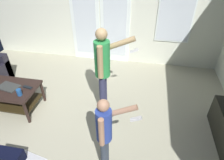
{
  "coord_description": "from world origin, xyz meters",
  "views": [
    {
      "loc": [
        1.11,
        -2.09,
        2.51
      ],
      "look_at": [
        0.71,
        0.02,
        0.98
      ],
      "focal_mm": 31.1,
      "sensor_mm": 36.0,
      "label": 1
    }
  ],
  "objects_px": {
    "person_child": "(105,131)",
    "loose_keyboard": "(32,158)",
    "backpack": "(10,158)",
    "tv_remote_black": "(28,87)",
    "cup_near_edge": "(19,92)",
    "coffee_table": "(13,94)",
    "laptop_closed": "(9,87)",
    "person_adult": "(103,66)"
  },
  "relations": [
    {
      "from": "person_child",
      "to": "loose_keyboard",
      "type": "xyz_separation_m",
      "value": [
        -1.06,
        -0.1,
        -0.7
      ]
    },
    {
      "from": "backpack",
      "to": "tv_remote_black",
      "type": "xyz_separation_m",
      "value": [
        -0.26,
        1.08,
        0.37
      ]
    },
    {
      "from": "person_child",
      "to": "cup_near_edge",
      "type": "distance_m",
      "value": 1.72
    },
    {
      "from": "backpack",
      "to": "loose_keyboard",
      "type": "height_order",
      "value": "backpack"
    },
    {
      "from": "person_child",
      "to": "cup_near_edge",
      "type": "height_order",
      "value": "person_child"
    },
    {
      "from": "loose_keyboard",
      "to": "tv_remote_black",
      "type": "distance_m",
      "value": 1.19
    },
    {
      "from": "coffee_table",
      "to": "laptop_closed",
      "type": "distance_m",
      "value": 0.14
    },
    {
      "from": "loose_keyboard",
      "to": "person_adult",
      "type": "bearing_deg",
      "value": 56.0
    },
    {
      "from": "backpack",
      "to": "tv_remote_black",
      "type": "relative_size",
      "value": 2.1
    },
    {
      "from": "backpack",
      "to": "coffee_table",
      "type": "bearing_deg",
      "value": 118.33
    },
    {
      "from": "loose_keyboard",
      "to": "tv_remote_black",
      "type": "height_order",
      "value": "tv_remote_black"
    },
    {
      "from": "person_child",
      "to": "cup_near_edge",
      "type": "bearing_deg",
      "value": 157.24
    },
    {
      "from": "tv_remote_black",
      "to": "person_adult",
      "type": "bearing_deg",
      "value": 19.37
    },
    {
      "from": "backpack",
      "to": "loose_keyboard",
      "type": "xyz_separation_m",
      "value": [
        0.24,
        0.11,
        -0.09
      ]
    },
    {
      "from": "coffee_table",
      "to": "laptop_closed",
      "type": "height_order",
      "value": "laptop_closed"
    },
    {
      "from": "tv_remote_black",
      "to": "loose_keyboard",
      "type": "bearing_deg",
      "value": -52.57
    },
    {
      "from": "person_adult",
      "to": "tv_remote_black",
      "type": "xyz_separation_m",
      "value": [
        -1.3,
        -0.21,
        -0.45
      ]
    },
    {
      "from": "tv_remote_black",
      "to": "cup_near_edge",
      "type": "bearing_deg",
      "value": -85.52
    },
    {
      "from": "coffee_table",
      "to": "laptop_closed",
      "type": "relative_size",
      "value": 2.41
    },
    {
      "from": "coffee_table",
      "to": "laptop_closed",
      "type": "bearing_deg",
      "value": 170.63
    },
    {
      "from": "person_child",
      "to": "backpack",
      "type": "height_order",
      "value": "person_child"
    },
    {
      "from": "person_adult",
      "to": "tv_remote_black",
      "type": "bearing_deg",
      "value": -170.64
    },
    {
      "from": "laptop_closed",
      "to": "cup_near_edge",
      "type": "height_order",
      "value": "cup_near_edge"
    },
    {
      "from": "laptop_closed",
      "to": "cup_near_edge",
      "type": "bearing_deg",
      "value": -15.15
    },
    {
      "from": "person_child",
      "to": "laptop_closed",
      "type": "height_order",
      "value": "person_child"
    },
    {
      "from": "laptop_closed",
      "to": "backpack",
      "type": "bearing_deg",
      "value": -49.33
    },
    {
      "from": "person_child",
      "to": "person_adult",
      "type": "bearing_deg",
      "value": 103.55
    },
    {
      "from": "backpack",
      "to": "loose_keyboard",
      "type": "bearing_deg",
      "value": 23.94
    },
    {
      "from": "person_child",
      "to": "backpack",
      "type": "bearing_deg",
      "value": -170.74
    },
    {
      "from": "person_child",
      "to": "loose_keyboard",
      "type": "relative_size",
      "value": 2.57
    },
    {
      "from": "person_adult",
      "to": "person_child",
      "type": "xyz_separation_m",
      "value": [
        0.26,
        -1.08,
        -0.22
      ]
    },
    {
      "from": "coffee_table",
      "to": "tv_remote_black",
      "type": "distance_m",
      "value": 0.32
    },
    {
      "from": "person_adult",
      "to": "backpack",
      "type": "bearing_deg",
      "value": -128.85
    },
    {
      "from": "coffee_table",
      "to": "person_child",
      "type": "height_order",
      "value": "person_child"
    },
    {
      "from": "coffee_table",
      "to": "backpack",
      "type": "bearing_deg",
      "value": -61.67
    },
    {
      "from": "backpack",
      "to": "loose_keyboard",
      "type": "distance_m",
      "value": 0.28
    },
    {
      "from": "cup_near_edge",
      "to": "loose_keyboard",
      "type": "bearing_deg",
      "value": -55.78
    },
    {
      "from": "backpack",
      "to": "laptop_closed",
      "type": "height_order",
      "value": "laptop_closed"
    },
    {
      "from": "coffee_table",
      "to": "cup_near_edge",
      "type": "relative_size",
      "value": 7.7
    },
    {
      "from": "loose_keyboard",
      "to": "laptop_closed",
      "type": "distance_m",
      "value": 1.32
    },
    {
      "from": "laptop_closed",
      "to": "person_adult",
      "type": "bearing_deg",
      "value": 20.25
    },
    {
      "from": "cup_near_edge",
      "to": "person_child",
      "type": "bearing_deg",
      "value": -22.76
    }
  ]
}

